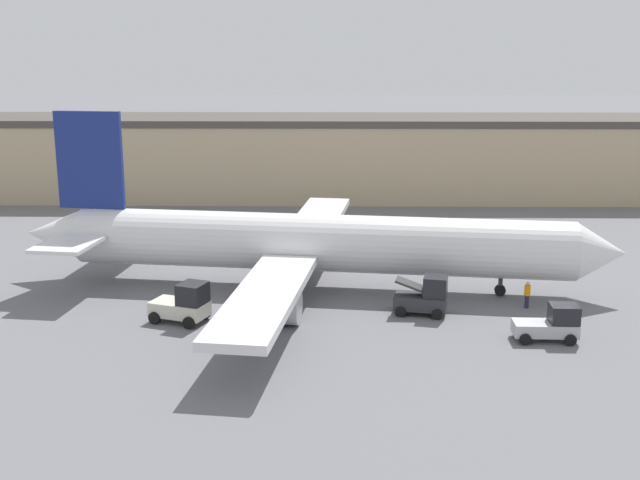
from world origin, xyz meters
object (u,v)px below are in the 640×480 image
(pushback_tug, at_px, (184,304))
(ground_crew_worker, at_px, (527,294))
(belt_loader_truck, at_px, (425,297))
(baggage_tug, at_px, (551,324))
(airplane, at_px, (305,243))

(pushback_tug, bearing_deg, ground_crew_worker, 28.23)
(belt_loader_truck, bearing_deg, baggage_tug, -21.26)
(pushback_tug, bearing_deg, belt_loader_truck, 26.69)
(baggage_tug, xyz_separation_m, pushback_tug, (-20.45, 2.66, 0.17))
(pushback_tug, bearing_deg, baggage_tug, 12.94)
(baggage_tug, distance_m, belt_loader_truck, 7.65)
(airplane, distance_m, pushback_tug, 9.86)
(ground_crew_worker, height_order, belt_loader_truck, belt_loader_truck)
(airplane, height_order, pushback_tug, airplane)
(baggage_tug, height_order, belt_loader_truck, belt_loader_truck)
(airplane, distance_m, belt_loader_truck, 9.23)
(baggage_tug, bearing_deg, ground_crew_worker, 91.57)
(airplane, relative_size, belt_loader_truck, 11.87)
(airplane, relative_size, baggage_tug, 11.44)
(baggage_tug, relative_size, pushback_tug, 0.95)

